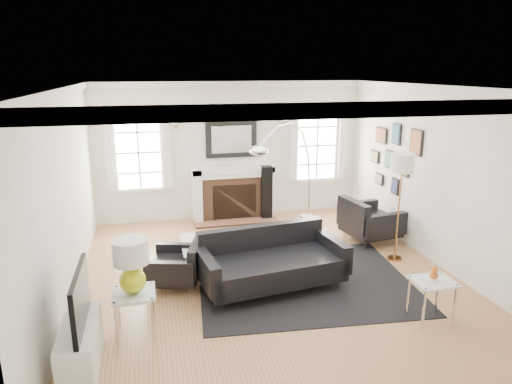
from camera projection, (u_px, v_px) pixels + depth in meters
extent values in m
plane|color=#93643E|center=(267.00, 275.00, 6.93)|extent=(6.00, 6.00, 0.00)
cube|color=silver|center=(231.00, 151.00, 9.39)|extent=(5.50, 0.04, 2.80)
cube|color=silver|center=(360.00, 275.00, 3.75)|extent=(5.50, 0.04, 2.80)
cube|color=silver|center=(65.00, 198.00, 5.96)|extent=(0.04, 6.00, 2.80)
cube|color=silver|center=(437.00, 176.00, 7.17)|extent=(0.04, 6.00, 2.80)
cube|color=white|center=(269.00, 87.00, 6.20)|extent=(5.50, 6.00, 0.02)
cube|color=white|center=(269.00, 91.00, 6.22)|extent=(5.50, 6.00, 0.12)
cube|color=white|center=(197.00, 195.00, 9.26)|extent=(0.18, 0.38, 1.10)
cube|color=white|center=(268.00, 191.00, 9.59)|extent=(0.18, 0.38, 1.10)
cube|color=white|center=(233.00, 170.00, 9.29)|extent=(1.70, 0.38, 0.12)
cube|color=white|center=(233.00, 174.00, 9.32)|extent=(1.50, 0.34, 0.10)
cube|color=brown|center=(233.00, 198.00, 9.47)|extent=(1.30, 0.30, 0.90)
cube|color=black|center=(234.00, 202.00, 9.39)|extent=(0.90, 0.10, 0.76)
cube|color=brown|center=(236.00, 221.00, 9.32)|extent=(1.70, 0.50, 0.04)
cube|color=black|center=(231.00, 139.00, 9.28)|extent=(1.05, 0.06, 0.75)
cube|color=white|center=(232.00, 139.00, 9.25)|extent=(0.82, 0.02, 0.55)
cube|color=white|center=(139.00, 152.00, 8.94)|extent=(1.00, 0.05, 1.60)
cube|color=white|center=(138.00, 153.00, 8.91)|extent=(0.84, 0.02, 1.44)
cube|color=white|center=(109.00, 152.00, 8.71)|extent=(0.14, 0.05, 1.55)
cube|color=white|center=(167.00, 150.00, 8.95)|extent=(0.14, 0.05, 1.55)
cube|color=white|center=(316.00, 145.00, 9.75)|extent=(1.00, 0.05, 1.60)
cube|color=white|center=(317.00, 146.00, 9.73)|extent=(0.84, 0.02, 1.44)
cube|color=white|center=(293.00, 145.00, 9.52)|extent=(0.14, 0.05, 1.55)
cube|color=white|center=(342.00, 143.00, 9.77)|extent=(0.14, 0.05, 1.55)
cube|color=black|center=(416.00, 142.00, 7.61)|extent=(0.03, 0.34, 0.44)
cube|color=#B0632F|center=(415.00, 142.00, 7.61)|extent=(0.01, 0.29, 0.39)
cube|color=black|center=(397.00, 134.00, 8.21)|extent=(0.03, 0.28, 0.38)
cube|color=#2D5D7C|center=(396.00, 134.00, 8.21)|extent=(0.01, 0.23, 0.33)
cube|color=black|center=(381.00, 135.00, 8.75)|extent=(0.03, 0.40, 0.30)
cube|color=#9E5030|center=(380.00, 135.00, 8.75)|extent=(0.01, 0.35, 0.25)
cube|color=black|center=(404.00, 168.00, 8.03)|extent=(0.03, 0.30, 0.30)
cube|color=olive|center=(403.00, 168.00, 8.02)|extent=(0.01, 0.25, 0.25)
cube|color=black|center=(389.00, 159.00, 8.53)|extent=(0.03, 0.26, 0.34)
cube|color=#4C7F64|center=(388.00, 159.00, 8.53)|extent=(0.01, 0.21, 0.29)
cube|color=black|center=(375.00, 156.00, 9.06)|extent=(0.03, 0.32, 0.24)
cube|color=#A28245|center=(374.00, 157.00, 9.06)|extent=(0.01, 0.27, 0.19)
cube|color=black|center=(395.00, 186.00, 8.37)|extent=(0.03, 0.24, 0.30)
cube|color=navy|center=(394.00, 186.00, 8.36)|extent=(0.01, 0.19, 0.25)
cube|color=black|center=(379.00, 179.00, 8.93)|extent=(0.03, 0.28, 0.22)
cube|color=#A35F80|center=(379.00, 179.00, 8.93)|extent=(0.01, 0.23, 0.17)
cube|color=white|center=(81.00, 347.00, 4.73)|extent=(0.35, 1.00, 0.50)
cube|color=black|center=(80.00, 298.00, 4.60)|extent=(0.05, 1.00, 0.58)
cube|color=black|center=(304.00, 281.00, 6.74)|extent=(3.26, 2.80, 0.01)
cube|color=black|center=(272.00, 268.00, 6.46)|extent=(2.07, 1.19, 0.33)
cube|color=black|center=(261.00, 242.00, 6.77)|extent=(1.96, 0.42, 0.54)
cube|color=black|center=(207.00, 270.00, 6.09)|extent=(0.28, 0.94, 0.41)
cube|color=black|center=(331.00, 250.00, 6.76)|extent=(0.28, 0.94, 0.41)
cube|color=black|center=(175.00, 270.00, 6.56)|extent=(0.85, 0.85, 0.26)
cube|color=black|center=(196.00, 258.00, 6.50)|extent=(0.30, 0.70, 0.43)
cube|color=black|center=(180.00, 254.00, 6.86)|extent=(0.69, 0.29, 0.33)
cube|color=black|center=(169.00, 273.00, 6.20)|extent=(0.69, 0.29, 0.33)
cube|color=black|center=(370.00, 225.00, 8.29)|extent=(0.96, 0.96, 0.32)
cube|color=black|center=(353.00, 215.00, 8.09)|extent=(0.28, 0.86, 0.53)
cube|color=black|center=(386.00, 225.00, 7.88)|extent=(0.85, 0.26, 0.40)
cube|color=black|center=(357.00, 212.00, 8.63)|extent=(0.85, 0.26, 0.40)
cube|color=silver|center=(214.00, 243.00, 7.04)|extent=(1.01, 1.01, 0.02)
cylinder|color=silver|center=(187.00, 271.00, 6.56)|extent=(0.04, 0.04, 0.45)
cylinder|color=silver|center=(250.00, 265.00, 6.76)|extent=(0.04, 0.04, 0.45)
cylinder|color=silver|center=(182.00, 247.00, 7.44)|extent=(0.04, 0.04, 0.45)
cylinder|color=silver|center=(238.00, 242.00, 7.64)|extent=(0.04, 0.04, 0.45)
cube|color=silver|center=(134.00, 293.00, 5.28)|extent=(0.49, 0.49, 0.02)
cylinder|color=silver|center=(116.00, 324.00, 5.11)|extent=(0.04, 0.04, 0.54)
cylinder|color=silver|center=(153.00, 320.00, 5.20)|extent=(0.04, 0.04, 0.54)
cylinder|color=silver|center=(118.00, 307.00, 5.49)|extent=(0.04, 0.04, 0.54)
cylinder|color=silver|center=(153.00, 303.00, 5.58)|extent=(0.04, 0.04, 0.54)
cube|color=silver|center=(433.00, 281.00, 5.53)|extent=(0.50, 0.42, 0.02)
cylinder|color=silver|center=(424.00, 310.00, 5.40)|extent=(0.04, 0.04, 0.55)
cylinder|color=silver|center=(455.00, 306.00, 5.49)|extent=(0.04, 0.04, 0.55)
cylinder|color=silver|center=(408.00, 296.00, 5.72)|extent=(0.04, 0.04, 0.55)
cylinder|color=silver|center=(438.00, 293.00, 5.81)|extent=(0.04, 0.04, 0.55)
sphere|color=#C2D91B|center=(133.00, 280.00, 5.24)|extent=(0.30, 0.30, 0.30)
cylinder|color=#C2D91B|center=(132.00, 268.00, 5.20)|extent=(0.04, 0.04, 0.12)
cylinder|color=white|center=(130.00, 252.00, 5.14)|extent=(0.41, 0.41, 0.28)
sphere|color=#BA5617|center=(434.00, 275.00, 5.51)|extent=(0.10, 0.10, 0.10)
sphere|color=#BA5617|center=(434.00, 269.00, 5.49)|extent=(0.08, 0.08, 0.08)
cube|color=silver|center=(308.00, 221.00, 9.12)|extent=(0.23, 0.37, 0.18)
ellipsoid|color=silver|center=(259.00, 151.00, 7.35)|extent=(0.31, 0.31, 0.19)
cylinder|color=#C08342|center=(394.00, 258.00, 7.50)|extent=(0.22, 0.22, 0.03)
cylinder|color=#C08342|center=(398.00, 214.00, 7.30)|extent=(0.03, 0.03, 1.57)
cylinder|color=white|center=(403.00, 163.00, 7.08)|extent=(0.36, 0.36, 0.29)
cube|color=black|center=(266.00, 193.00, 9.42)|extent=(0.23, 0.23, 1.12)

